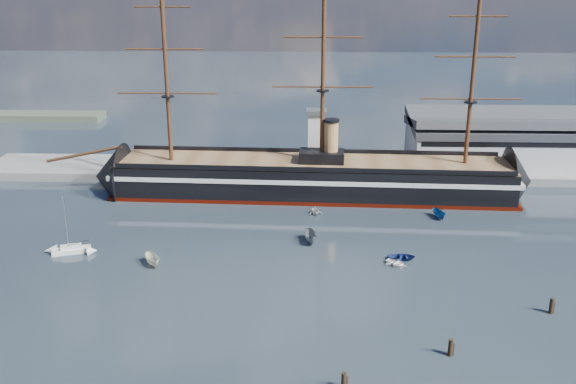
{
  "coord_description": "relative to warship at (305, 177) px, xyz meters",
  "views": [
    {
      "loc": [
        1.6,
        -78.75,
        47.94
      ],
      "look_at": [
        -2.5,
        35.0,
        9.0
      ],
      "focal_mm": 40.0,
      "sensor_mm": 36.0,
      "label": 1
    }
  ],
  "objects": [
    {
      "name": "motorboat_c",
      "position": [
        1.49,
        -27.84,
        -4.04
      ],
      "size": [
        6.76,
        3.29,
        2.59
      ],
      "primitive_type": "imported",
      "rotation": [
        0.0,
        0.0,
        0.15
      ],
      "color": "slate",
      "rests_on": "ground"
    },
    {
      "name": "motorboat_a",
      "position": [
        -25.8,
        -38.85,
        -4.04
      ],
      "size": [
        6.41,
        4.93,
        2.44
      ],
      "primitive_type": "imported",
      "rotation": [
        0.0,
        0.0,
        0.51
      ],
      "color": "beige",
      "rests_on": "ground"
    },
    {
      "name": "quay",
      "position": [
        9.59,
        16.0,
        -4.04
      ],
      "size": [
        180.0,
        18.0,
        2.0
      ],
      "primitive_type": "cube",
      "color": "slate",
      "rests_on": "ground"
    },
    {
      "name": "ground",
      "position": [
        -0.41,
        -20.0,
        -4.04
      ],
      "size": [
        600.0,
        600.0,
        0.0
      ],
      "primitive_type": "plane",
      "color": "#1C252E",
      "rests_on": "ground"
    },
    {
      "name": "motorboat_b",
      "position": [
        17.56,
        -34.87,
        -4.04
      ],
      "size": [
        1.38,
        3.11,
        1.42
      ],
      "primitive_type": "imported",
      "rotation": [
        0.0,
        0.0,
        1.62
      ],
      "color": "navy",
      "rests_on": "ground"
    },
    {
      "name": "quay_tower",
      "position": [
        2.59,
        13.0,
        5.72
      ],
      "size": [
        5.0,
        5.0,
        15.0
      ],
      "color": "silver",
      "rests_on": "ground"
    },
    {
      "name": "motorboat_f",
      "position": [
        27.94,
        -14.32,
        -4.04
      ],
      "size": [
        5.7,
        3.32,
        2.15
      ],
      "primitive_type": "imported",
      "rotation": [
        0.0,
        0.0,
        0.27
      ],
      "color": "navy",
      "rests_on": "ground"
    },
    {
      "name": "warehouse",
      "position": [
        57.59,
        20.0,
        3.95
      ],
      "size": [
        63.0,
        21.0,
        11.6
      ],
      "color": "#B7BABC",
      "rests_on": "ground"
    },
    {
      "name": "motorboat_d",
      "position": [
        2.36,
        -12.88,
        -4.04
      ],
      "size": [
        5.59,
        3.9,
        1.88
      ],
      "primitive_type": "imported",
      "rotation": [
        0.0,
        0.0,
        0.36
      ],
      "color": "silver",
      "rests_on": "ground"
    },
    {
      "name": "sailboat",
      "position": [
        -41.77,
        -34.16,
        -3.35
      ],
      "size": [
        7.04,
        4.08,
        10.83
      ],
      "rotation": [
        0.0,
        0.0,
        0.33
      ],
      "color": "white",
      "rests_on": "ground"
    },
    {
      "name": "warship",
      "position": [
        0.0,
        0.0,
        0.0
      ],
      "size": [
        113.16,
        19.42,
        53.94
      ],
      "rotation": [
        0.0,
        0.0,
        -0.04
      ],
      "color": "black",
      "rests_on": "ground"
    },
    {
      "name": "piling_near_right",
      "position": [
        19.96,
        -64.84,
        -4.04
      ],
      "size": [
        0.64,
        0.64,
        3.14
      ],
      "primitive_type": "cylinder",
      "color": "black",
      "rests_on": "ground"
    },
    {
      "name": "piling_far_right",
      "position": [
        37.2,
        -53.05,
        -4.04
      ],
      "size": [
        0.64,
        0.64,
        3.16
      ],
      "primitive_type": "cylinder",
      "color": "black",
      "rests_on": "ground"
    },
    {
      "name": "motorboat_e",
      "position": [
        16.41,
        -37.42,
        -4.04
      ],
      "size": [
        2.68,
        2.69,
        1.26
      ],
      "primitive_type": "imported",
      "rotation": [
        0.0,
        0.0,
        0.79
      ],
      "color": "white",
      "rests_on": "ground"
    }
  ]
}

